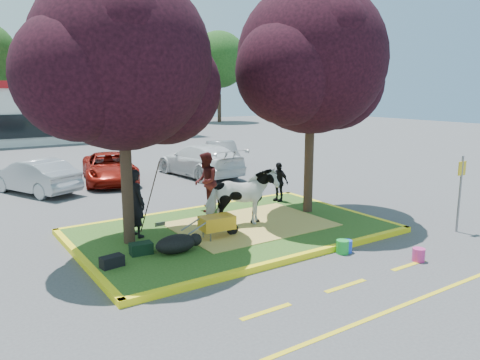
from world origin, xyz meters
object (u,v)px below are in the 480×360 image
calf (176,244)px  handler (136,203)px  sign_post (460,186)px  bucket_green (342,247)px  cow (241,198)px  bucket_pink (419,255)px  bucket_blue (346,246)px  car_silver (34,176)px  wheelbarrow (217,223)px

calf → handler: handler is taller
sign_post → bucket_green: 4.10m
cow → sign_post: (4.96, -3.33, 0.32)m
calf → handler: size_ratio=0.57×
bucket_green → bucket_pink: bucket_green is taller
handler → bucket_blue: bearing=-145.1°
cow → car_silver: (-3.81, 8.40, -0.31)m
cow → calf: (-2.45, -0.93, -0.60)m
calf → bucket_blue: calf is taller
bucket_blue → car_silver: car_silver is taller
bucket_green → bucket_blue: size_ratio=1.09×
cow → wheelbarrow: bearing=130.0°
bucket_green → cow: bearing=110.5°
wheelbarrow → sign_post: 6.71m
cow → bucket_pink: 4.74m
bucket_blue → bucket_green: bearing=-176.2°
handler → bucket_pink: bearing=-148.2°
sign_post → bucket_pink: size_ratio=6.93×
cow → car_silver: bearing=39.1°
wheelbarrow → bucket_pink: 4.87m
cow → bucket_green: cow is taller
calf → bucket_pink: size_ratio=3.27×
calf → wheelbarrow: (1.37, 0.42, 0.18)m
handler → sign_post: 8.73m
handler → wheelbarrow: 2.15m
bucket_green → bucket_pink: bearing=-51.3°
bucket_green → car_silver: 12.23m
calf → car_silver: car_silver is taller
cow → handler: bearing=89.2°
bucket_blue → calf: bearing=152.8°
bucket_green → bucket_pink: (1.08, -1.34, -0.01)m
calf → bucket_pink: (4.58, -3.22, -0.21)m
cow → sign_post: 5.99m
bucket_green → car_silver: (-4.86, 11.21, 0.49)m
handler → wheelbarrow: (1.66, -1.28, -0.48)m
bucket_pink → car_silver: bearing=115.3°
bucket_blue → cow: bearing=113.1°
bucket_pink → bucket_blue: size_ratio=1.03×
bucket_blue → car_silver: bearing=114.1°
bucket_pink → wheelbarrow: bearing=131.4°
sign_post → bucket_pink: 3.16m
sign_post → bucket_blue: size_ratio=7.10×
sign_post → calf: bearing=164.4°
handler → calf: bearing=176.8°
wheelbarrow → bucket_pink: wheelbarrow is taller
wheelbarrow → bucket_pink: size_ratio=5.04×
calf → car_silver: bearing=102.7°
handler → car_silver: size_ratio=0.45×
cow → bucket_blue: (1.19, -2.80, -0.81)m
sign_post → cow: bearing=148.4°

